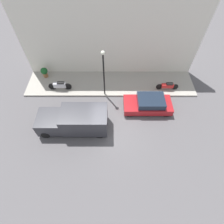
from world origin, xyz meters
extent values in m
plane|color=#514F51|center=(0.00, 0.00, 0.00)|extent=(60.00, 60.00, 0.00)
cube|color=gray|center=(4.91, 0.00, 0.07)|extent=(3.17, 15.42, 0.15)
cube|color=silver|center=(6.65, 0.00, 3.80)|extent=(0.30, 15.42, 7.60)
cube|color=maroon|center=(1.99, -3.06, 0.46)|extent=(1.82, 3.90, 0.58)
cube|color=#192333|center=(1.99, -3.25, 1.01)|extent=(1.60, 2.15, 0.52)
cylinder|color=black|center=(1.20, -1.56, 0.31)|extent=(0.20, 0.61, 0.61)
cylinder|color=black|center=(2.78, -1.56, 0.31)|extent=(0.20, 0.61, 0.61)
cylinder|color=black|center=(1.20, -4.56, 0.31)|extent=(0.20, 0.61, 0.61)
cylinder|color=black|center=(2.78, -4.56, 0.31)|extent=(0.20, 0.61, 0.61)
cube|color=#2D2D33|center=(0.12, 1.88, 1.05)|extent=(1.96, 3.34, 1.73)
cube|color=#2D2D33|center=(0.12, 4.45, 0.79)|extent=(1.86, 1.80, 1.21)
cube|color=#192333|center=(0.12, 4.72, 1.13)|extent=(1.67, 0.99, 0.49)
cylinder|color=black|center=(-0.73, 4.77, 0.33)|extent=(0.22, 0.65, 0.65)
cylinder|color=black|center=(0.97, 4.77, 0.33)|extent=(0.22, 0.65, 0.65)
cylinder|color=black|center=(-0.73, 0.78, 0.33)|extent=(0.22, 0.65, 0.65)
cylinder|color=black|center=(0.97, 0.78, 0.33)|extent=(0.22, 0.65, 0.65)
cube|color=#B21E1E|center=(4.13, -5.10, 0.56)|extent=(0.30, 1.06, 0.35)
cube|color=black|center=(4.13, -5.24, 0.80)|extent=(0.27, 0.58, 0.12)
cylinder|color=black|center=(4.13, -4.39, 0.43)|extent=(0.10, 0.55, 0.55)
cylinder|color=black|center=(4.13, -5.81, 0.43)|extent=(0.10, 0.55, 0.55)
cube|color=#B7B7BF|center=(4.10, 4.51, 0.66)|extent=(0.30, 1.09, 0.45)
cube|color=black|center=(4.10, 4.37, 0.94)|extent=(0.27, 0.60, 0.12)
cylinder|color=black|center=(4.10, 5.21, 0.48)|extent=(0.10, 0.67, 0.67)
cylinder|color=black|center=(4.10, 3.82, 0.48)|extent=(0.10, 0.67, 0.67)
cylinder|color=black|center=(3.53, 0.50, 2.20)|extent=(0.12, 0.12, 4.11)
sphere|color=silver|center=(3.53, 0.50, 4.35)|extent=(0.31, 0.31, 0.31)
cylinder|color=brown|center=(5.81, 6.26, 0.35)|extent=(0.45, 0.45, 0.41)
sphere|color=#195123|center=(5.81, 6.26, 0.81)|extent=(0.63, 0.63, 0.63)
camera|label=1|loc=(-7.06, -0.15, 11.67)|focal=28.00mm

